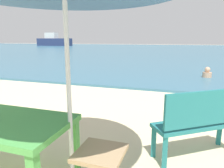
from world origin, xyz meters
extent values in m
cube|color=#386B84|center=(0.00, 30.00, 0.04)|extent=(120.00, 50.00, 0.08)
cube|color=#4C9E47|center=(-0.62, 0.33, 0.73)|extent=(1.40, 0.80, 0.06)
cube|color=#4C9E47|center=(0.02, 0.67, 0.35)|extent=(0.08, 0.08, 0.70)
cylinder|color=silver|center=(0.07, 0.51, 1.15)|extent=(0.04, 0.04, 2.30)
cube|color=tan|center=(0.42, 0.44, 0.52)|extent=(0.44, 0.44, 0.04)
cube|color=#237275|center=(1.34, 1.61, 0.45)|extent=(1.18, 0.99, 0.05)
cube|color=#237275|center=(1.43, 1.48, 0.73)|extent=(1.00, 0.73, 0.44)
cube|color=#237275|center=(1.70, 2.04, 0.21)|extent=(0.06, 0.06, 0.42)
cube|color=#237275|center=(0.81, 1.40, 0.21)|extent=(0.06, 0.06, 0.42)
cube|color=#237275|center=(0.97, 1.17, 0.21)|extent=(0.06, 0.06, 0.42)
cylinder|color=tan|center=(2.11, 7.63, 0.18)|extent=(0.34, 0.34, 0.20)
sphere|color=tan|center=(2.11, 7.63, 0.39)|extent=(0.21, 0.21, 0.21)
cube|color=navy|center=(-25.32, 38.86, 0.86)|extent=(7.64, 2.08, 1.56)
cube|color=silver|center=(-26.01, 38.86, 2.25)|extent=(2.43, 1.56, 1.22)
camera|label=1|loc=(1.07, -1.21, 1.56)|focal=33.39mm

